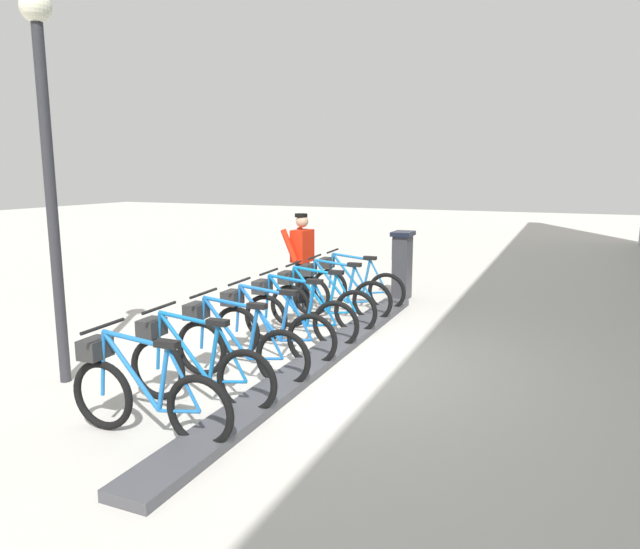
{
  "coord_description": "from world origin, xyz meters",
  "views": [
    {
      "loc": [
        -2.78,
        6.39,
        2.37
      ],
      "look_at": [
        0.5,
        -1.16,
        0.9
      ],
      "focal_mm": 32.31,
      "sensor_mm": 36.0,
      "label": 1
    }
  ],
  "objects_px": {
    "bike_docked_0": "(353,284)",
    "payment_kiosk": "(402,264)",
    "bike_docked_3": "(295,314)",
    "lamp_post": "(46,138)",
    "bike_docked_2": "(318,303)",
    "worker_near_rack": "(302,257)",
    "bike_docked_5": "(235,345)",
    "bike_docked_1": "(337,293)",
    "bike_docked_4": "(268,328)",
    "bike_docked_7": "(142,392)",
    "bike_docked_6": "(194,366)"
  },
  "relations": [
    {
      "from": "payment_kiosk",
      "to": "lamp_post",
      "type": "relative_size",
      "value": 0.3
    },
    {
      "from": "bike_docked_0",
      "to": "bike_docked_7",
      "type": "xyz_separation_m",
      "value": [
        0.0,
        5.47,
        0.0
      ]
    },
    {
      "from": "bike_docked_5",
      "to": "bike_docked_7",
      "type": "height_order",
      "value": "same"
    },
    {
      "from": "bike_docked_6",
      "to": "bike_docked_3",
      "type": "bearing_deg",
      "value": -90.0
    },
    {
      "from": "bike_docked_4",
      "to": "bike_docked_6",
      "type": "xyz_separation_m",
      "value": [
        0.0,
        1.56,
        0.0
      ]
    },
    {
      "from": "bike_docked_0",
      "to": "lamp_post",
      "type": "bearing_deg",
      "value": 69.25
    },
    {
      "from": "bike_docked_0",
      "to": "worker_near_rack",
      "type": "relative_size",
      "value": 1.04
    },
    {
      "from": "bike_docked_0",
      "to": "bike_docked_1",
      "type": "relative_size",
      "value": 1.0
    },
    {
      "from": "bike_docked_3",
      "to": "payment_kiosk",
      "type": "bearing_deg",
      "value": -99.49
    },
    {
      "from": "bike_docked_4",
      "to": "worker_near_rack",
      "type": "xyz_separation_m",
      "value": [
        0.86,
        -2.83,
        0.48
      ]
    },
    {
      "from": "bike_docked_2",
      "to": "bike_docked_6",
      "type": "bearing_deg",
      "value": 90.0
    },
    {
      "from": "bike_docked_0",
      "to": "payment_kiosk",
      "type": "bearing_deg",
      "value": -117.95
    },
    {
      "from": "bike_docked_2",
      "to": "worker_near_rack",
      "type": "bearing_deg",
      "value": -55.82
    },
    {
      "from": "bike_docked_6",
      "to": "worker_near_rack",
      "type": "xyz_separation_m",
      "value": [
        0.86,
        -4.39,
        0.48
      ]
    },
    {
      "from": "bike_docked_0",
      "to": "bike_docked_5",
      "type": "height_order",
      "value": "same"
    },
    {
      "from": "bike_docked_5",
      "to": "lamp_post",
      "type": "height_order",
      "value": "lamp_post"
    },
    {
      "from": "bike_docked_0",
      "to": "bike_docked_6",
      "type": "distance_m",
      "value": 4.69
    },
    {
      "from": "bike_docked_3",
      "to": "bike_docked_7",
      "type": "height_order",
      "value": "same"
    },
    {
      "from": "bike_docked_1",
      "to": "bike_docked_5",
      "type": "height_order",
      "value": "same"
    },
    {
      "from": "bike_docked_6",
      "to": "bike_docked_7",
      "type": "xyz_separation_m",
      "value": [
        0.0,
        0.78,
        0.0
      ]
    },
    {
      "from": "bike_docked_2",
      "to": "lamp_post",
      "type": "bearing_deg",
      "value": 60.43
    },
    {
      "from": "bike_docked_2",
      "to": "worker_near_rack",
      "type": "xyz_separation_m",
      "value": [
        0.86,
        -1.27,
        0.48
      ]
    },
    {
      "from": "bike_docked_6",
      "to": "lamp_post",
      "type": "bearing_deg",
      "value": 0.53
    },
    {
      "from": "bike_docked_1",
      "to": "bike_docked_3",
      "type": "relative_size",
      "value": 1.0
    },
    {
      "from": "bike_docked_1",
      "to": "bike_docked_5",
      "type": "xyz_separation_m",
      "value": [
        -0.0,
        3.12,
        -0.0
      ]
    },
    {
      "from": "bike_docked_0",
      "to": "bike_docked_5",
      "type": "bearing_deg",
      "value": 90.0
    },
    {
      "from": "bike_docked_2",
      "to": "bike_docked_5",
      "type": "distance_m",
      "value": 2.34
    },
    {
      "from": "bike_docked_3",
      "to": "bike_docked_4",
      "type": "xyz_separation_m",
      "value": [
        0.0,
        0.78,
        0.0
      ]
    },
    {
      "from": "bike_docked_3",
      "to": "bike_docked_5",
      "type": "bearing_deg",
      "value": 90.0
    },
    {
      "from": "bike_docked_1",
      "to": "bike_docked_4",
      "type": "height_order",
      "value": "same"
    },
    {
      "from": "bike_docked_3",
      "to": "lamp_post",
      "type": "bearing_deg",
      "value": 52.94
    },
    {
      "from": "bike_docked_4",
      "to": "worker_near_rack",
      "type": "bearing_deg",
      "value": -73.1
    },
    {
      "from": "payment_kiosk",
      "to": "worker_near_rack",
      "type": "relative_size",
      "value": 0.77
    },
    {
      "from": "payment_kiosk",
      "to": "bike_docked_6",
      "type": "xyz_separation_m",
      "value": [
        0.57,
        5.76,
        -0.24
      ]
    },
    {
      "from": "bike_docked_4",
      "to": "payment_kiosk",
      "type": "bearing_deg",
      "value": -97.75
    },
    {
      "from": "bike_docked_2",
      "to": "bike_docked_7",
      "type": "bearing_deg",
      "value": 90.0
    },
    {
      "from": "bike_docked_3",
      "to": "lamp_post",
      "type": "distance_m",
      "value": 3.75
    },
    {
      "from": "bike_docked_2",
      "to": "worker_near_rack",
      "type": "distance_m",
      "value": 1.6
    },
    {
      "from": "bike_docked_4",
      "to": "lamp_post",
      "type": "relative_size",
      "value": 0.41
    },
    {
      "from": "bike_docked_0",
      "to": "bike_docked_1",
      "type": "xyz_separation_m",
      "value": [
        0.0,
        0.78,
        0.0
      ]
    },
    {
      "from": "bike_docked_7",
      "to": "lamp_post",
      "type": "relative_size",
      "value": 0.41
    },
    {
      "from": "bike_docked_0",
      "to": "worker_near_rack",
      "type": "height_order",
      "value": "worker_near_rack"
    },
    {
      "from": "payment_kiosk",
      "to": "bike_docked_3",
      "type": "relative_size",
      "value": 0.74
    },
    {
      "from": "bike_docked_0",
      "to": "bike_docked_5",
      "type": "distance_m",
      "value": 3.91
    },
    {
      "from": "bike_docked_6",
      "to": "lamp_post",
      "type": "relative_size",
      "value": 0.41
    },
    {
      "from": "payment_kiosk",
      "to": "bike_docked_5",
      "type": "distance_m",
      "value": 5.02
    },
    {
      "from": "bike_docked_2",
      "to": "bike_docked_6",
      "type": "relative_size",
      "value": 1.0
    },
    {
      "from": "payment_kiosk",
      "to": "bike_docked_3",
      "type": "xyz_separation_m",
      "value": [
        0.57,
        3.42,
        -0.24
      ]
    },
    {
      "from": "bike_docked_2",
      "to": "bike_docked_3",
      "type": "relative_size",
      "value": 1.0
    },
    {
      "from": "payment_kiosk",
      "to": "bike_docked_7",
      "type": "distance_m",
      "value": 6.57
    }
  ]
}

